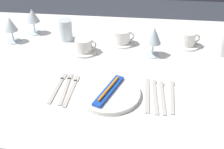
{
  "coord_description": "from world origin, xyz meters",
  "views": [
    {
      "loc": [
        0.14,
        -1.14,
        1.46
      ],
      "look_at": [
        0.03,
        -0.12,
        0.76
      ],
      "focal_mm": 46.25,
      "sensor_mm": 36.0,
      "label": 1
    }
  ],
  "objects_px": {
    "spoon_tea": "(172,92)",
    "wine_glass_left": "(11,26)",
    "spoon_soup": "(155,91)",
    "coffee_cup_far": "(84,45)",
    "toothbrush_package": "(109,90)",
    "coffee_cup_left": "(122,36)",
    "fork_salad": "(58,86)",
    "dinner_knife": "(147,95)",
    "drink_tumbler": "(66,31)",
    "napkin_folded": "(224,38)",
    "fork_outer": "(72,89)",
    "wine_glass_right": "(33,17)",
    "fork_inner": "(66,87)",
    "coffee_cup_right": "(188,39)",
    "spoon_dessert": "(162,93)",
    "dinner_plate": "(109,94)",
    "wine_glass_centre": "(154,37)"
  },
  "relations": [
    {
      "from": "spoon_tea",
      "to": "spoon_dessert",
      "type": "bearing_deg",
      "value": -168.93
    },
    {
      "from": "spoon_soup",
      "to": "coffee_cup_far",
      "type": "height_order",
      "value": "coffee_cup_far"
    },
    {
      "from": "wine_glass_right",
      "to": "spoon_tea",
      "type": "bearing_deg",
      "value": -32.87
    },
    {
      "from": "dinner_knife",
      "to": "coffee_cup_far",
      "type": "relative_size",
      "value": 2.07
    },
    {
      "from": "spoon_soup",
      "to": "fork_inner",
      "type": "bearing_deg",
      "value": -178.59
    },
    {
      "from": "fork_salad",
      "to": "wine_glass_left",
      "type": "bearing_deg",
      "value": 132.5
    },
    {
      "from": "fork_inner",
      "to": "spoon_soup",
      "type": "height_order",
      "value": "spoon_soup"
    },
    {
      "from": "fork_inner",
      "to": "coffee_cup_left",
      "type": "distance_m",
      "value": 0.46
    },
    {
      "from": "toothbrush_package",
      "to": "dinner_knife",
      "type": "height_order",
      "value": "toothbrush_package"
    },
    {
      "from": "toothbrush_package",
      "to": "coffee_cup_right",
      "type": "distance_m",
      "value": 0.57
    },
    {
      "from": "dinner_plate",
      "to": "spoon_tea",
      "type": "bearing_deg",
      "value": 9.8
    },
    {
      "from": "fork_inner",
      "to": "fork_salad",
      "type": "bearing_deg",
      "value": 179.66
    },
    {
      "from": "fork_outer",
      "to": "spoon_dessert",
      "type": "bearing_deg",
      "value": 2.19
    },
    {
      "from": "dinner_plate",
      "to": "fork_salad",
      "type": "bearing_deg",
      "value": 171.26
    },
    {
      "from": "fork_salad",
      "to": "drink_tumbler",
      "type": "bearing_deg",
      "value": 98.75
    },
    {
      "from": "fork_inner",
      "to": "coffee_cup_far",
      "type": "xyz_separation_m",
      "value": [
        0.02,
        0.3,
        0.04
      ]
    },
    {
      "from": "toothbrush_package",
      "to": "spoon_dessert",
      "type": "bearing_deg",
      "value": 9.56
    },
    {
      "from": "toothbrush_package",
      "to": "wine_glass_centre",
      "type": "height_order",
      "value": "wine_glass_centre"
    },
    {
      "from": "coffee_cup_right",
      "to": "dinner_knife",
      "type": "bearing_deg",
      "value": -114.84
    },
    {
      "from": "dinner_knife",
      "to": "fork_inner",
      "type": "bearing_deg",
      "value": 176.52
    },
    {
      "from": "spoon_soup",
      "to": "spoon_tea",
      "type": "distance_m",
      "value": 0.07
    },
    {
      "from": "toothbrush_package",
      "to": "fork_salad",
      "type": "height_order",
      "value": "toothbrush_package"
    },
    {
      "from": "dinner_knife",
      "to": "drink_tumbler",
      "type": "relative_size",
      "value": 1.98
    },
    {
      "from": "spoon_dessert",
      "to": "coffee_cup_right",
      "type": "distance_m",
      "value": 0.44
    },
    {
      "from": "coffee_cup_right",
      "to": "coffee_cup_far",
      "type": "height_order",
      "value": "coffee_cup_right"
    },
    {
      "from": "spoon_soup",
      "to": "napkin_folded",
      "type": "xyz_separation_m",
      "value": [
        0.33,
        0.35,
        0.08
      ]
    },
    {
      "from": "fork_salad",
      "to": "dinner_knife",
      "type": "relative_size",
      "value": 0.93
    },
    {
      "from": "fork_outer",
      "to": "coffee_cup_left",
      "type": "bearing_deg",
      "value": 67.42
    },
    {
      "from": "coffee_cup_left",
      "to": "wine_glass_left",
      "type": "distance_m",
      "value": 0.58
    },
    {
      "from": "napkin_folded",
      "to": "toothbrush_package",
      "type": "bearing_deg",
      "value": -142.6
    },
    {
      "from": "dinner_plate",
      "to": "coffee_cup_left",
      "type": "height_order",
      "value": "coffee_cup_left"
    },
    {
      "from": "drink_tumbler",
      "to": "spoon_dessert",
      "type": "bearing_deg",
      "value": -40.39
    },
    {
      "from": "toothbrush_package",
      "to": "coffee_cup_left",
      "type": "bearing_deg",
      "value": 87.56
    },
    {
      "from": "spoon_dessert",
      "to": "drink_tumbler",
      "type": "distance_m",
      "value": 0.65
    },
    {
      "from": "spoon_soup",
      "to": "wine_glass_left",
      "type": "height_order",
      "value": "wine_glass_left"
    },
    {
      "from": "dinner_knife",
      "to": "napkin_folded",
      "type": "height_order",
      "value": "napkin_folded"
    },
    {
      "from": "coffee_cup_left",
      "to": "coffee_cup_far",
      "type": "bearing_deg",
      "value": -149.02
    },
    {
      "from": "fork_outer",
      "to": "toothbrush_package",
      "type": "bearing_deg",
      "value": -7.96
    },
    {
      "from": "fork_inner",
      "to": "spoon_tea",
      "type": "distance_m",
      "value": 0.43
    },
    {
      "from": "fork_inner",
      "to": "coffee_cup_right",
      "type": "xyz_separation_m",
      "value": [
        0.54,
        0.42,
        0.04
      ]
    },
    {
      "from": "coffee_cup_far",
      "to": "wine_glass_right",
      "type": "xyz_separation_m",
      "value": [
        -0.31,
        0.18,
        0.06
      ]
    },
    {
      "from": "dinner_knife",
      "to": "coffee_cup_far",
      "type": "xyz_separation_m",
      "value": [
        -0.31,
        0.32,
        0.04
      ]
    },
    {
      "from": "fork_outer",
      "to": "wine_glass_right",
      "type": "bearing_deg",
      "value": 123.1
    },
    {
      "from": "fork_inner",
      "to": "spoon_tea",
      "type": "bearing_deg",
      "value": 1.38
    },
    {
      "from": "coffee_cup_far",
      "to": "drink_tumbler",
      "type": "distance_m",
      "value": 0.17
    },
    {
      "from": "spoon_dessert",
      "to": "coffee_cup_left",
      "type": "bearing_deg",
      "value": 115.56
    },
    {
      "from": "dinner_plate",
      "to": "fork_outer",
      "type": "distance_m",
      "value": 0.16
    },
    {
      "from": "fork_outer",
      "to": "spoon_soup",
      "type": "relative_size",
      "value": 0.93
    },
    {
      "from": "fork_inner",
      "to": "coffee_cup_left",
      "type": "height_order",
      "value": "coffee_cup_left"
    },
    {
      "from": "spoon_tea",
      "to": "wine_glass_left",
      "type": "relative_size",
      "value": 1.59
    }
  ]
}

